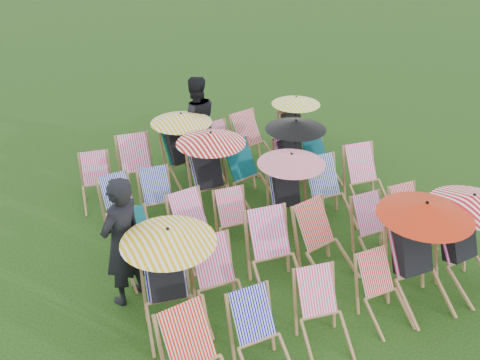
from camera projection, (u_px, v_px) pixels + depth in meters
name	position (u px, v px, depth m)	size (l,w,h in m)	color
ground	(263.00, 238.00, 8.51)	(100.00, 100.00, 0.00)	black
deckchair_1	(262.00, 339.00, 6.03)	(0.61, 0.84, 0.89)	#966D46
deckchair_2	(324.00, 314.00, 6.40)	(0.72, 0.90, 0.88)	#966D46
deckchair_3	(385.00, 292.00, 6.78)	(0.58, 0.79, 0.83)	#966D46
deckchair_4	(421.00, 253.00, 6.92)	(1.22, 1.28, 1.45)	#966D46
deckchair_5	(468.00, 240.00, 7.24)	(1.15, 1.21, 1.37)	#966D46
deckchair_6	(169.00, 279.00, 6.52)	(1.17, 1.25, 1.38)	#966D46
deckchair_7	(220.00, 283.00, 6.84)	(0.68, 0.91, 0.95)	#966D46
deckchair_8	(276.00, 255.00, 7.30)	(0.80, 1.02, 1.02)	#966D46
deckchair_9	(326.00, 243.00, 7.58)	(0.78, 0.99, 0.98)	#966D46
deckchair_10	(378.00, 231.00, 7.93)	(0.62, 0.84, 0.88)	#966D46
deckchair_11	(413.00, 218.00, 8.26)	(0.61, 0.81, 0.84)	#966D46
deckchair_12	(141.00, 247.00, 7.57)	(0.64, 0.85, 0.88)	#966D46
deckchair_13	(197.00, 229.00, 7.91)	(0.70, 0.92, 0.93)	#966D46
deckchair_14	(237.00, 223.00, 8.16)	(0.63, 0.82, 0.84)	#966D46
deckchair_15	(290.00, 191.00, 8.49)	(1.07, 1.15, 1.27)	#966D46
deckchair_16	(330.00, 194.00, 8.74)	(0.73, 0.97, 1.01)	#966D46
deckchair_17	(368.00, 179.00, 9.22)	(0.76, 0.98, 0.98)	#966D46
deckchair_18	(122.00, 207.00, 8.52)	(0.61, 0.82, 0.86)	#966D46
deckchair_19	(160.00, 201.00, 8.69)	(0.64, 0.84, 0.87)	#966D46
deckchair_20	(212.00, 171.00, 8.96)	(1.16, 1.21, 1.38)	#966D46
deckchair_21	(250.00, 175.00, 9.32)	(0.83, 1.03, 1.00)	#966D46
deckchair_22	(296.00, 154.00, 9.62)	(1.09, 1.15, 1.29)	#966D46
deckchair_23	(321.00, 160.00, 9.97)	(0.60, 0.81, 0.85)	#966D46
deckchair_24	(97.00, 182.00, 9.25)	(0.69, 0.87, 0.85)	#966D46
deckchair_25	(138.00, 168.00, 9.53)	(0.78, 0.99, 0.99)	#966D46
deckchair_26	(183.00, 147.00, 9.82)	(1.12, 1.20, 1.32)	#966D46
deckchair_27	(226.00, 151.00, 10.24)	(0.76, 0.95, 0.93)	#966D46
deckchair_28	(255.00, 142.00, 10.50)	(0.83, 1.03, 1.01)	#966D46
deckchair_29	(296.00, 124.00, 10.97)	(0.99, 1.02, 1.18)	#966D46
person_left	(123.00, 242.00, 6.87)	(0.67, 0.44, 1.85)	black
person_rear	(196.00, 122.00, 10.34)	(0.88, 0.69, 1.82)	black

